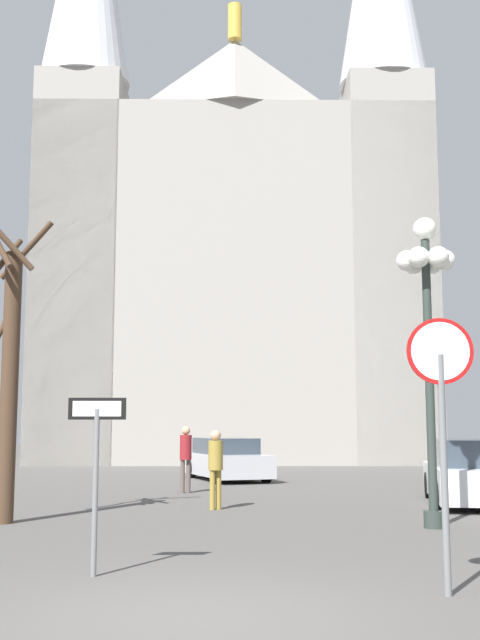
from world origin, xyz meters
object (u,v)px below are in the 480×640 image
object	(u,v)px
one_way_arrow_sign	(96,458)
parked_car_near_white	(472,474)
parked_car_far_silver	(227,460)
pedestrian_walking	(186,452)
street_lamp	(427,298)
cathedral	(234,250)
stop_sign	(442,400)
pedestrian_standing	(216,461)
bare_tree	(9,366)

from	to	relation	value
one_way_arrow_sign	parked_car_near_white	bearing A→B (deg)	53.97
parked_car_far_silver	pedestrian_walking	world-z (taller)	pedestrian_walking
street_lamp	parked_car_far_silver	size ratio (longest dim) A/B	1.20
parked_car_far_silver	street_lamp	bearing A→B (deg)	-68.70
one_way_arrow_sign	parked_car_near_white	world-z (taller)	one_way_arrow_sign
street_lamp	pedestrian_walking	xyz separation A→B (m)	(-5.39, 6.90, -3.07)
one_way_arrow_sign	parked_car_far_silver	size ratio (longest dim) A/B	0.46
street_lamp	cathedral	bearing A→B (deg)	102.07
street_lamp	parked_car_far_silver	xyz separation A→B (m)	(-4.68, 12.01, -3.50)
cathedral	pedestrian_walking	world-z (taller)	cathedral
stop_sign	pedestrian_standing	xyz separation A→B (m)	(-3.32, 8.46, -1.06)
cathedral	parked_car_far_silver	size ratio (longest dim) A/B	7.12
stop_sign	bare_tree	distance (m)	9.20
one_way_arrow_sign	pedestrian_standing	distance (m)	7.66
pedestrian_walking	stop_sign	bearing A→B (deg)	-70.18
pedestrian_walking	cathedral	bearing A→B (deg)	89.99
stop_sign	one_way_arrow_sign	distance (m)	4.22
one_way_arrow_sign	pedestrian_walking	xyz separation A→B (m)	(-0.45, 11.73, -0.33)
parked_car_far_silver	one_way_arrow_sign	bearing A→B (deg)	-90.89
stop_sign	pedestrian_walking	distance (m)	13.40
parked_car_far_silver	pedestrian_walking	distance (m)	5.17
stop_sign	bare_tree	bearing A→B (deg)	140.44
pedestrian_walking	one_way_arrow_sign	bearing A→B (deg)	-87.82
bare_tree	parked_car_near_white	world-z (taller)	bare_tree
one_way_arrow_sign	street_lamp	xyz separation A→B (m)	(4.94, 4.83, 2.73)
one_way_arrow_sign	parked_car_far_silver	distance (m)	16.85
cathedral	parked_car_near_white	xyz separation A→B (m)	(7.02, -20.99, -10.12)
cathedral	street_lamp	distance (m)	26.61
stop_sign	street_lamp	bearing A→B (deg)	81.38
one_way_arrow_sign	bare_tree	distance (m)	6.01
stop_sign	parked_car_near_white	world-z (taller)	stop_sign
cathedral	bare_tree	world-z (taller)	cathedral
stop_sign	pedestrian_standing	distance (m)	9.15
cathedral	parked_car_far_silver	world-z (taller)	cathedral
stop_sign	parked_car_far_silver	distance (m)	18.14
parked_car_near_white	pedestrian_standing	bearing A→B (deg)	-166.26
stop_sign	parked_car_far_silver	size ratio (longest dim) A/B	0.64
pedestrian_walking	pedestrian_standing	bearing A→B (deg)	-73.64
parked_car_near_white	street_lamp	bearing A→B (deg)	-111.15
one_way_arrow_sign	parked_car_far_silver	xyz separation A→B (m)	(0.26, 16.83, -0.77)
bare_tree	pedestrian_walking	distance (m)	7.43
one_way_arrow_sign	pedestrian_standing	xyz separation A→B (m)	(0.76, 7.61, -0.39)
stop_sign	cathedral	bearing A→B (deg)	98.35
bare_tree	pedestrian_walking	xyz separation A→B (m)	(2.53, 6.73, -1.85)
one_way_arrow_sign	street_lamp	world-z (taller)	street_lamp
stop_sign	one_way_arrow_sign	xyz separation A→B (m)	(-4.08, 0.84, -0.68)
pedestrian_walking	parked_car_far_silver	bearing A→B (deg)	82.11
parked_car_far_silver	pedestrian_walking	bearing A→B (deg)	-97.89
bare_tree	one_way_arrow_sign	bearing A→B (deg)	-59.19
cathedral	parked_car_near_white	distance (m)	24.33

